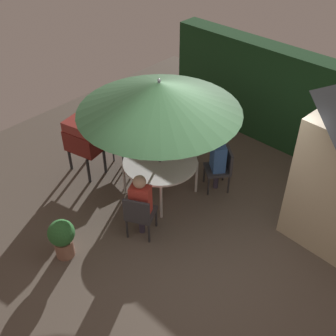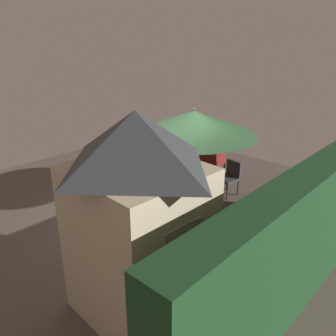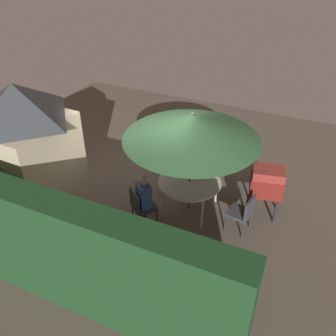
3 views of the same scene
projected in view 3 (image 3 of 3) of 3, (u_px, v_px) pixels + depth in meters
The scene contains 12 objects.
ground_plane at pixel (151, 186), 9.12m from camera, with size 11.00×11.00×0.00m, color brown.
hedge_backdrop at pixel (53, 250), 5.87m from camera, with size 6.53×0.52×2.17m.
garden_shed at pixel (28, 153), 7.47m from camera, with size 1.76×1.88×3.07m.
patio_table at pixel (190, 183), 8.01m from camera, with size 1.41×1.41×0.76m.
patio_umbrella at pixel (192, 127), 7.22m from camera, with size 2.85×2.85×2.44m.
bbq_grill at pixel (267, 183), 7.80m from camera, with size 0.79×0.64×1.20m.
chair_near_shed at pixel (185, 161), 9.10m from camera, with size 0.62×0.62×0.90m.
chair_far_side at pixel (140, 205), 7.68m from camera, with size 0.65×0.65×0.90m.
chair_toward_hedge at pixel (243, 212), 7.51m from camera, with size 0.54×0.53×0.90m.
potted_plant_by_shed at pixel (222, 148), 9.83m from camera, with size 0.44×0.44×0.74m.
person_in_red at pixel (186, 154), 8.88m from camera, with size 0.41×0.37×1.26m.
person_in_blue at pixel (144, 194), 7.56m from camera, with size 0.42×0.40×1.26m.
Camera 3 is at (-3.42, 6.46, 5.49)m, focal length 38.50 mm.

